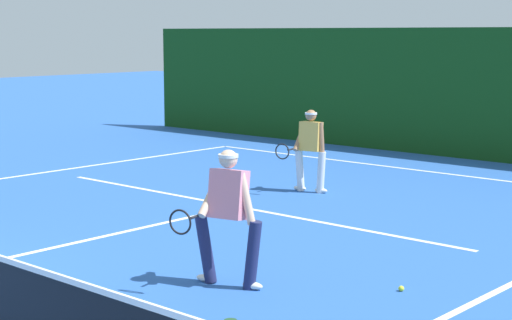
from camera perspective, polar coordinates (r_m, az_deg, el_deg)
court_line_baseline_far at (r=18.65m, az=10.14°, el=-0.58°), size 10.96×0.10×0.01m
court_line_service at (r=14.39m, az=-1.29°, el=-3.17°), size 8.94×0.10×0.01m
court_line_centre at (r=12.29m, az=-11.71°, el=-5.41°), size 0.10×6.40×0.01m
player_near at (r=9.77m, az=-1.93°, el=-3.52°), size 0.91×0.89×1.62m
player_far at (r=15.62m, az=3.68°, el=0.87°), size 0.71×0.86×1.54m
tennis_ball at (r=9.92m, az=9.81°, el=-8.57°), size 0.07×0.07×0.07m
back_fence_windscreen at (r=20.43m, az=13.59°, el=4.43°), size 20.53×0.12×3.07m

